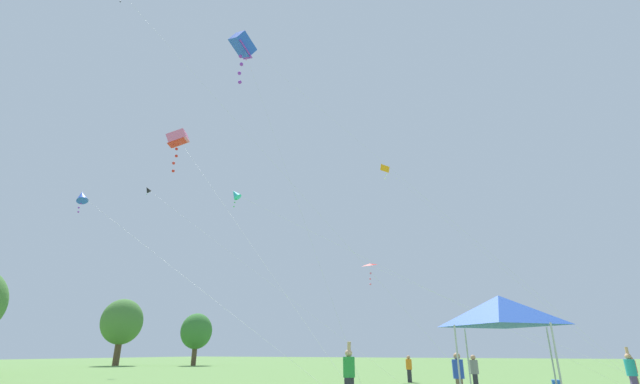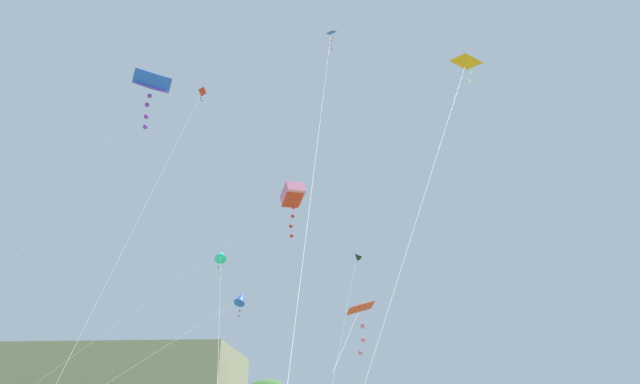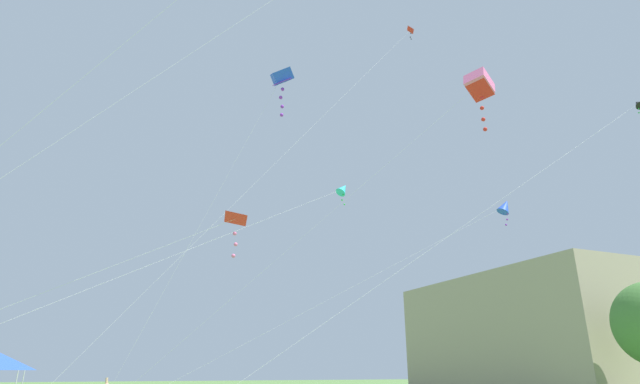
{
  "view_description": "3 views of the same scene",
  "coord_description": "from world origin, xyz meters",
  "px_view_note": "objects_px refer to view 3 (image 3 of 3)",
  "views": [
    {
      "loc": [
        -21.67,
        2.09,
        1.74
      ],
      "look_at": [
        2.3,
        12.88,
        11.55
      ],
      "focal_mm": 24.0,
      "sensor_mm": 36.0,
      "label": 1
    },
    {
      "loc": [
        7.21,
        -4.16,
        3.95
      ],
      "look_at": [
        6.02,
        15.37,
        13.52
      ],
      "focal_mm": 28.0,
      "sensor_mm": 36.0,
      "label": 2
    },
    {
      "loc": [
        24.26,
        7.56,
        2.43
      ],
      "look_at": [
        4.83,
        15.67,
        9.98
      ],
      "focal_mm": 28.0,
      "sensor_mm": 36.0,
      "label": 3
    }
  ],
  "objects_px": {
    "kite_cyan_diamond_1": "(342,189)",
    "kite_pink_box_2": "(479,85)",
    "kite_blue_diamond_0": "(505,207)",
    "kite_blue_box_6": "(282,78)",
    "kite_black_diamond_8": "(636,105)",
    "kite_red_delta_3": "(233,220)",
    "kite_red_delta_7": "(404,36)"
  },
  "relations": [
    {
      "from": "kite_pink_box_2",
      "to": "kite_black_diamond_8",
      "type": "xyz_separation_m",
      "value": [
        4.44,
        7.34,
        -2.09
      ]
    },
    {
      "from": "kite_cyan_diamond_1",
      "to": "kite_black_diamond_8",
      "type": "relative_size",
      "value": 0.84
    },
    {
      "from": "kite_cyan_diamond_1",
      "to": "kite_red_delta_3",
      "type": "xyz_separation_m",
      "value": [
        6.47,
        -7.34,
        -4.37
      ]
    },
    {
      "from": "kite_red_delta_3",
      "to": "kite_red_delta_7",
      "type": "xyz_separation_m",
      "value": [
        -11.44,
        15.45,
        20.26
      ]
    },
    {
      "from": "kite_blue_box_6",
      "to": "kite_black_diamond_8",
      "type": "relative_size",
      "value": 0.84
    },
    {
      "from": "kite_cyan_diamond_1",
      "to": "kite_pink_box_2",
      "type": "distance_m",
      "value": 11.26
    },
    {
      "from": "kite_blue_diamond_0",
      "to": "kite_blue_box_6",
      "type": "distance_m",
      "value": 17.44
    },
    {
      "from": "kite_blue_box_6",
      "to": "kite_red_delta_7",
      "type": "distance_m",
      "value": 12.74
    },
    {
      "from": "kite_pink_box_2",
      "to": "kite_red_delta_7",
      "type": "distance_m",
      "value": 11.4
    },
    {
      "from": "kite_pink_box_2",
      "to": "kite_blue_box_6",
      "type": "distance_m",
      "value": 12.54
    },
    {
      "from": "kite_cyan_diamond_1",
      "to": "kite_blue_box_6",
      "type": "relative_size",
      "value": 1.0
    },
    {
      "from": "kite_pink_box_2",
      "to": "kite_black_diamond_8",
      "type": "relative_size",
      "value": 0.8
    },
    {
      "from": "kite_cyan_diamond_1",
      "to": "kite_pink_box_2",
      "type": "height_order",
      "value": "kite_pink_box_2"
    },
    {
      "from": "kite_red_delta_7",
      "to": "kite_pink_box_2",
      "type": "bearing_deg",
      "value": 1.67
    },
    {
      "from": "kite_red_delta_3",
      "to": "kite_black_diamond_8",
      "type": "relative_size",
      "value": 0.61
    },
    {
      "from": "kite_cyan_diamond_1",
      "to": "kite_red_delta_3",
      "type": "relative_size",
      "value": 1.37
    },
    {
      "from": "kite_blue_diamond_0",
      "to": "kite_blue_box_6",
      "type": "height_order",
      "value": "kite_blue_box_6"
    },
    {
      "from": "kite_blue_diamond_0",
      "to": "kite_cyan_diamond_1",
      "type": "relative_size",
      "value": 1.13
    },
    {
      "from": "kite_pink_box_2",
      "to": "kite_red_delta_7",
      "type": "xyz_separation_m",
      "value": [
        -7.37,
        -0.21,
        8.7
      ]
    },
    {
      "from": "kite_black_diamond_8",
      "to": "kite_red_delta_7",
      "type": "bearing_deg",
      "value": -147.37
    },
    {
      "from": "kite_cyan_diamond_1",
      "to": "kite_red_delta_3",
      "type": "distance_m",
      "value": 10.72
    },
    {
      "from": "kite_cyan_diamond_1",
      "to": "kite_red_delta_7",
      "type": "xyz_separation_m",
      "value": [
        -4.96,
        8.11,
        15.89
      ]
    },
    {
      "from": "kite_blue_box_6",
      "to": "kite_pink_box_2",
      "type": "bearing_deg",
      "value": 59.77
    },
    {
      "from": "kite_pink_box_2",
      "to": "kite_red_delta_3",
      "type": "distance_m",
      "value": 19.89
    },
    {
      "from": "kite_cyan_diamond_1",
      "to": "kite_pink_box_2",
      "type": "bearing_deg",
      "value": 73.89
    },
    {
      "from": "kite_blue_diamond_0",
      "to": "kite_black_diamond_8",
      "type": "distance_m",
      "value": 9.83
    },
    {
      "from": "kite_pink_box_2",
      "to": "kite_red_delta_3",
      "type": "height_order",
      "value": "kite_pink_box_2"
    },
    {
      "from": "kite_pink_box_2",
      "to": "kite_black_diamond_8",
      "type": "bearing_deg",
      "value": 58.87
    },
    {
      "from": "kite_cyan_diamond_1",
      "to": "kite_blue_box_6",
      "type": "xyz_separation_m",
      "value": [
        -3.85,
        -2.42,
        8.79
      ]
    },
    {
      "from": "kite_pink_box_2",
      "to": "kite_red_delta_3",
      "type": "xyz_separation_m",
      "value": [
        4.07,
        -15.67,
        -11.56
      ]
    },
    {
      "from": "kite_red_delta_3",
      "to": "kite_cyan_diamond_1",
      "type": "bearing_deg",
      "value": 131.41
    },
    {
      "from": "kite_blue_box_6",
      "to": "kite_black_diamond_8",
      "type": "distance_m",
      "value": 21.34
    }
  ]
}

